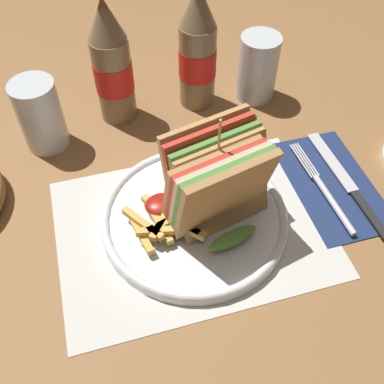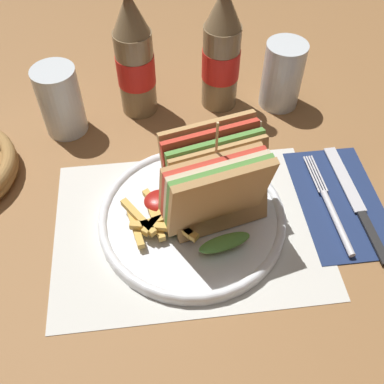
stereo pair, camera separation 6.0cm
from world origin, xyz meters
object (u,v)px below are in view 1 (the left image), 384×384
object	(u,v)px
coke_bottle_near	(112,64)
club_sandwich	(217,183)
knife	(347,182)
coke_bottle_far	(198,51)
fork	(327,194)
glass_near	(258,68)
plate_main	(196,217)
glass_far	(42,119)

from	to	relation	value
coke_bottle_near	club_sandwich	bearing A→B (deg)	-71.22
knife	club_sandwich	bearing A→B (deg)	-179.65
knife	coke_bottle_far	distance (m)	0.31
fork	glass_near	world-z (taller)	glass_near
plate_main	knife	distance (m)	0.23
plate_main	club_sandwich	xyz separation A→B (m)	(0.03, -0.01, 0.07)
club_sandwich	knife	distance (m)	0.22
coke_bottle_far	glass_far	distance (m)	0.27
coke_bottle_near	glass_far	size ratio (longest dim) A/B	2.04
glass_near	glass_far	distance (m)	0.36
club_sandwich	glass_near	bearing A→B (deg)	58.18
plate_main	coke_bottle_near	distance (m)	0.27
fork	glass_far	size ratio (longest dim) A/B	1.59
fork	knife	world-z (taller)	fork
fork	knife	distance (m)	0.04
knife	glass_far	world-z (taller)	glass_far
glass_far	fork	bearing A→B (deg)	-31.05
plate_main	fork	size ratio (longest dim) A/B	1.41
plate_main	coke_bottle_near	bearing A→B (deg)	103.95
knife	glass_far	size ratio (longest dim) A/B	1.87
club_sandwich	glass_far	size ratio (longest dim) A/B	1.48
fork	coke_bottle_near	world-z (taller)	coke_bottle_near
fork	coke_bottle_far	distance (m)	0.30
club_sandwich	coke_bottle_near	xyz separation A→B (m)	(-0.09, 0.26, 0.02)
plate_main	coke_bottle_far	distance (m)	0.28
coke_bottle_near	glass_near	xyz separation A→B (m)	(0.24, -0.01, -0.04)
plate_main	coke_bottle_near	world-z (taller)	coke_bottle_near
knife	plate_main	bearing A→B (deg)	178.61
knife	glass_far	bearing A→B (deg)	150.94
glass_far	coke_bottle_far	bearing A→B (deg)	8.24
plate_main	fork	bearing A→B (deg)	-3.56
coke_bottle_near	knife	bearing A→B (deg)	-40.20
coke_bottle_far	plate_main	bearing A→B (deg)	-106.54
knife	coke_bottle_near	distance (m)	0.40
coke_bottle_far	glass_far	bearing A→B (deg)	-171.76
plate_main	coke_bottle_far	size ratio (longest dim) A/B	1.10
club_sandwich	coke_bottle_near	size ratio (longest dim) A/B	0.73
plate_main	glass_far	bearing A→B (deg)	130.58
coke_bottle_far	glass_near	distance (m)	0.11
plate_main	glass_far	size ratio (longest dim) A/B	2.24
club_sandwich	coke_bottle_near	world-z (taller)	coke_bottle_near
coke_bottle_near	coke_bottle_far	distance (m)	0.14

